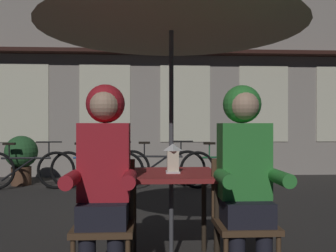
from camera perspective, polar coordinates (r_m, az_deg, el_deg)
The scene contains 13 objects.
cafe_table at distance 2.93m, azimuth 0.52°, elevation -9.25°, with size 0.72×0.72×0.74m.
patio_umbrella at distance 3.04m, azimuth 0.52°, elevation 18.16°, with size 2.10×2.10×2.31m.
lantern at distance 2.87m, azimuth 0.76°, elevation -4.98°, with size 0.11×0.11×0.23m.
chair_left at distance 2.61m, azimuth -9.84°, elevation -13.75°, with size 0.40×0.40×0.87m.
chair_right at distance 2.68m, azimuth 11.63°, elevation -13.41°, with size 0.40×0.40×0.87m.
person_left_hooded at distance 2.49m, azimuth -10.00°, elevation -6.08°, with size 0.45×0.56×1.40m.
person_right_hooded at distance 2.56m, azimuth 11.96°, elevation -5.92°, with size 0.45×0.56×1.40m.
shopfront_building at distance 8.55m, azimuth 2.51°, elevation 13.46°, with size 10.00×0.93×6.20m.
bicycle_nearest at distance 6.82m, azimuth -21.40°, elevation -6.37°, with size 1.68×0.11×0.84m.
bicycle_second at distance 6.52m, azimuth -11.15°, elevation -6.66°, with size 1.67×0.27×0.84m.
bicycle_third at distance 6.70m, azimuth -1.32°, elevation -6.48°, with size 1.67×0.25×0.84m.
bicycle_fourth at distance 6.64m, azimuth 8.81°, elevation -6.54°, with size 1.66×0.37×0.84m.
potted_plant at distance 7.34m, azimuth -22.03°, elevation -4.37°, with size 0.60×0.60×0.92m.
Camera 1 is at (-0.18, -2.89, 1.12)m, focal length 38.84 mm.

